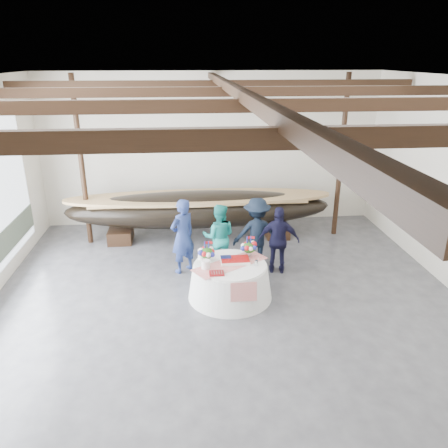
{
  "coord_description": "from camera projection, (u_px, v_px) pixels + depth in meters",
  "views": [
    {
      "loc": [
        -0.82,
        -6.96,
        4.86
      ],
      "look_at": [
        0.08,
        2.67,
        1.14
      ],
      "focal_mm": 35.0,
      "sensor_mm": 36.0,
      "label": 1
    }
  ],
  "objects": [
    {
      "name": "guest_man_left",
      "position": [
        257.0,
        233.0,
        10.54
      ],
      "size": [
        1.14,
        0.66,
        1.76
      ],
      "primitive_type": "imported",
      "rotation": [
        0.0,
        0.0,
        3.14
      ],
      "color": "black",
      "rests_on": "ground"
    },
    {
      "name": "wall_back",
      "position": [
        211.0,
        150.0,
        13.05
      ],
      "size": [
        10.0,
        0.02,
        4.5
      ],
      "primitive_type": "cube",
      "color": "silver",
      "rests_on": "ground"
    },
    {
      "name": "ceiling",
      "position": [
        235.0,
        82.0,
        6.67
      ],
      "size": [
        10.0,
        12.0,
        0.01
      ],
      "primitive_type": "cube",
      "color": "white",
      "rests_on": "wall_back"
    },
    {
      "name": "guest_woman_blue",
      "position": [
        183.0,
        236.0,
        10.27
      ],
      "size": [
        0.79,
        0.75,
        1.82
      ],
      "primitive_type": "imported",
      "rotation": [
        0.0,
        0.0,
        3.81
      ],
      "color": "navy",
      "rests_on": "ground"
    },
    {
      "name": "floor",
      "position": [
        233.0,
        330.0,
        8.28
      ],
      "size": [
        10.0,
        12.0,
        0.01
      ],
      "primitive_type": "cube",
      "color": "#3D3D42",
      "rests_on": "ground"
    },
    {
      "name": "pavilion_structure",
      "position": [
        229.0,
        109.0,
        7.59
      ],
      "size": [
        9.8,
        11.76,
        4.5
      ],
      "color": "black",
      "rests_on": "ground"
    },
    {
      "name": "guest_man_right",
      "position": [
        279.0,
        240.0,
        10.26
      ],
      "size": [
        1.02,
        0.59,
        1.65
      ],
      "primitive_type": "imported",
      "rotation": [
        0.0,
        0.0,
        2.94
      ],
      "color": "black",
      "rests_on": "ground"
    },
    {
      "name": "longboat_display",
      "position": [
        199.0,
        209.0,
        12.19
      ],
      "size": [
        7.39,
        1.48,
        1.39
      ],
      "color": "black",
      "rests_on": "ground"
    },
    {
      "name": "tabletop_items",
      "position": [
        227.0,
        254.0,
        9.31
      ],
      "size": [
        1.7,
        1.35,
        0.4
      ],
      "color": "red",
      "rests_on": "banquet_table"
    },
    {
      "name": "banquet_table",
      "position": [
        230.0,
        280.0,
        9.33
      ],
      "size": [
        1.8,
        1.8,
        0.77
      ],
      "color": "white",
      "rests_on": "ground"
    },
    {
      "name": "guest_woman_teal",
      "position": [
        219.0,
        237.0,
        10.47
      ],
      "size": [
        0.87,
        0.72,
        1.64
      ],
      "primitive_type": "imported",
      "rotation": [
        0.0,
        0.0,
        3.01
      ],
      "color": "teal",
      "rests_on": "ground"
    }
  ]
}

